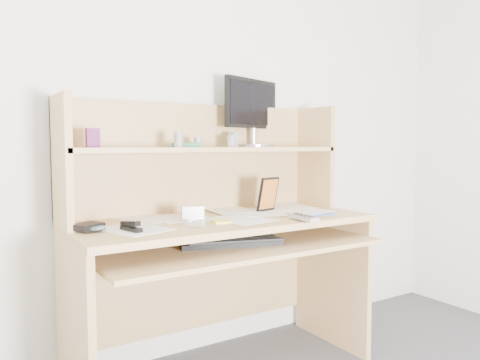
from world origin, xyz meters
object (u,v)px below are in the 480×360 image
keyboard (230,241)px  tv_remote (303,218)px  monitor (252,111)px  game_case (268,194)px  desk (215,227)px

keyboard → tv_remote: size_ratio=2.75×
keyboard → monitor: monitor is taller
tv_remote → game_case: game_case is taller
desk → monitor: bearing=27.0°
monitor → tv_remote: bearing=-116.0°
desk → tv_remote: (0.27, -0.34, 0.07)m
desk → keyboard: 0.20m
tv_remote → monitor: 0.72m
keyboard → game_case: game_case is taller
desk → tv_remote: 0.44m
game_case → monitor: size_ratio=0.42×
keyboard → tv_remote: (0.30, -0.14, 0.10)m
desk → monitor: monitor is taller
monitor → game_case: bearing=-118.2°
desk → tv_remote: bearing=-52.0°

